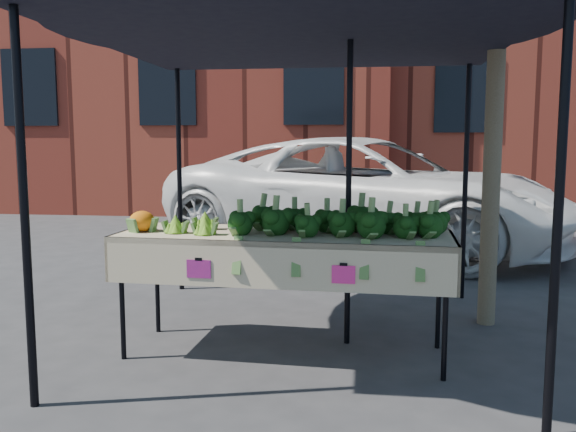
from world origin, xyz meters
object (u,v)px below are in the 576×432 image
object	(u,v)px
canopy	(304,166)
vehicle	(370,43)
street_tree	(496,72)
table	(285,294)

from	to	relation	value
canopy	vehicle	size ratio (longest dim) A/B	0.54
vehicle	street_tree	size ratio (longest dim) A/B	1.38
table	street_tree	distance (m)	2.52
table	vehicle	xyz separation A→B (m)	(0.61, 4.49, 2.48)
table	vehicle	distance (m)	5.17
canopy	vehicle	distance (m)	4.44
vehicle	street_tree	xyz separation A→B (m)	(1.02, -3.53, -0.81)
table	street_tree	xyz separation A→B (m)	(1.62, 0.96, 1.68)
canopy	vehicle	bearing A→B (deg)	82.97
canopy	vehicle	xyz separation A→B (m)	(0.51, 4.12, 1.56)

